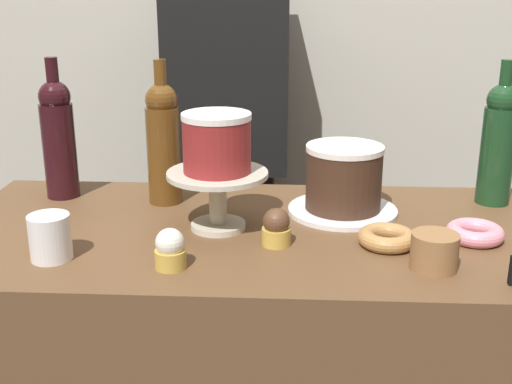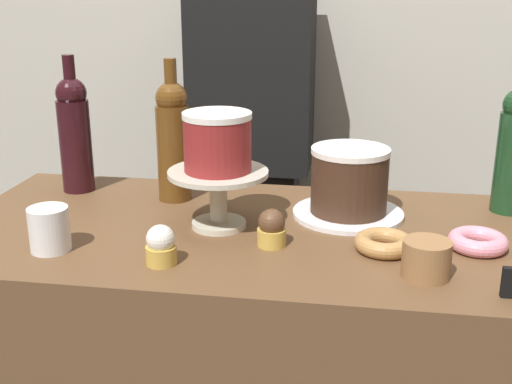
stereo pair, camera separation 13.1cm
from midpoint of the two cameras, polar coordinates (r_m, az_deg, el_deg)
name	(u,v)px [view 2 (the right image)]	position (r m, az deg, el deg)	size (l,w,h in m)	color
back_wall	(300,13)	(2.13, 5.74, 15.35)	(6.00, 0.05, 2.60)	#BCB7A8
cake_stand_pedestal	(219,188)	(1.32, -0.48, 0.26)	(0.21, 0.21, 0.12)	beige
white_layer_cake	(218,141)	(1.30, -0.49, 4.43)	(0.14, 0.14, 0.12)	maroon
silver_serving_platter	(348,213)	(1.43, 10.68, -1.91)	(0.24, 0.24, 0.01)	white
chocolate_round_cake	(349,180)	(1.41, 10.86, 1.00)	(0.17, 0.17, 0.14)	#3D2619
wine_bottle_dark_red	(75,132)	(1.59, -13.40, 5.12)	(0.08, 0.08, 0.33)	black
wine_bottle_amber	(173,139)	(1.48, -4.80, 4.66)	(0.08, 0.08, 0.33)	#5B3814
cupcake_chocolate	(272,229)	(1.25, 4.40, -3.28)	(0.06, 0.06, 0.07)	gold
cupcake_vanilla	(161,246)	(1.17, -5.19, -4.80)	(0.06, 0.06, 0.07)	gold
donut_pink	(478,242)	(1.32, 21.63, -4.12)	(0.11, 0.11, 0.03)	pink
donut_maple	(384,243)	(1.26, 14.13, -4.44)	(0.11, 0.11, 0.03)	#B27F47
cookie_stack	(426,259)	(1.17, 17.89, -5.69)	(0.08, 0.08, 0.07)	olive
coffee_cup_ceramic	(49,229)	(1.26, -14.90, -3.23)	(0.08, 0.08, 0.08)	white
barista_figure	(252,170)	(2.01, 1.51, 1.95)	(0.36, 0.22, 1.60)	black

